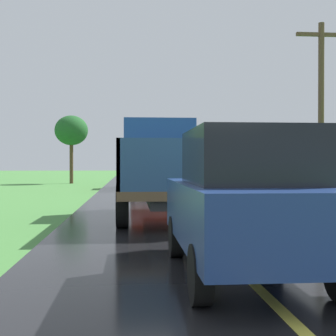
{
  "coord_description": "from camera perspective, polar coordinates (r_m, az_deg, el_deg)",
  "views": [
    {
      "loc": [
        -1.51,
        -0.36,
        1.56
      ],
      "look_at": [
        -0.23,
        15.39,
        1.4
      ],
      "focal_mm": 49.75,
      "sensor_mm": 36.0,
      "label": 1
    }
  ],
  "objects": [
    {
      "name": "banana_truck_far",
      "position": [
        28.11,
        -2.27,
        0.39
      ],
      "size": [
        2.38,
        5.81,
        2.8
      ],
      "color": "#2D2D30",
      "rests_on": "road_surface"
    },
    {
      "name": "banana_truck_near",
      "position": [
        13.23,
        -0.92,
        0.17
      ],
      "size": [
        2.38,
        5.82,
        2.8
      ],
      "color": "#2D2D30",
      "rests_on": "road_surface"
    },
    {
      "name": "following_car",
      "position": [
        6.21,
        9.32,
        -3.96
      ],
      "size": [
        1.74,
        4.1,
        1.92
      ],
      "color": "navy",
      "rests_on": "road_surface"
    },
    {
      "name": "roadside_tree_near_left",
      "position": [
        36.74,
        -11.76,
        4.47
      ],
      "size": [
        2.55,
        2.55,
        5.25
      ],
      "color": "#4C3823",
      "rests_on": "ground"
    },
    {
      "name": "utility_pole_roadside",
      "position": [
        16.83,
        18.25,
        6.92
      ],
      "size": [
        1.75,
        0.2,
        6.35
      ],
      "color": "brown",
      "rests_on": "ground"
    }
  ]
}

